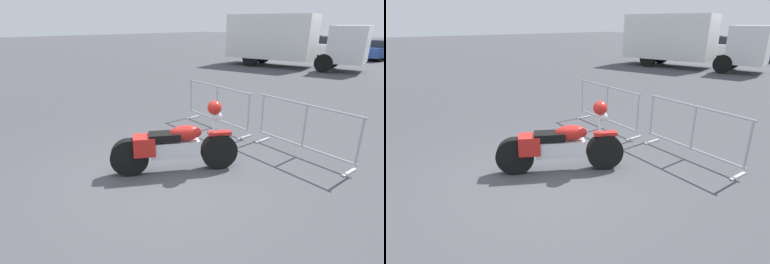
# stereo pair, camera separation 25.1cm
# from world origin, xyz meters

# --- Properties ---
(ground_plane) EXTENTS (120.00, 120.00, 0.00)m
(ground_plane) POSITION_xyz_m (0.00, 0.00, 0.00)
(ground_plane) COLOR #424247
(motorcycle) EXTENTS (1.37, 2.00, 1.28)m
(motorcycle) POSITION_xyz_m (-0.16, 0.38, 0.49)
(motorcycle) COLOR black
(motorcycle) RESTS_ON ground
(crowd_barrier_near) EXTENTS (2.20, 0.59, 1.07)m
(crowd_barrier_near) POSITION_xyz_m (-1.34, 2.69, 0.55)
(crowd_barrier_near) COLOR #9EA0A5
(crowd_barrier_near) RESTS_ON ground
(crowd_barrier_far) EXTENTS (2.20, 0.59, 1.07)m
(crowd_barrier_far) POSITION_xyz_m (1.02, 2.69, 0.55)
(crowd_barrier_far) COLOR #9EA0A5
(crowd_barrier_far) RESTS_ON ground
(box_truck) EXTENTS (8.01, 3.94, 2.98)m
(box_truck) POSITION_xyz_m (-6.31, 13.82, 1.64)
(box_truck) COLOR white
(box_truck) RESTS_ON ground
(parked_car_yellow) EXTENTS (2.28, 4.31, 1.39)m
(parked_car_yellow) POSITION_xyz_m (-12.49, 21.61, 0.70)
(parked_car_yellow) COLOR yellow
(parked_car_yellow) RESTS_ON ground
(parked_car_red) EXTENTS (2.45, 4.62, 1.49)m
(parked_car_red) POSITION_xyz_m (-9.57, 22.27, 0.76)
(parked_car_red) COLOR #B21E19
(parked_car_red) RESTS_ON ground
(parked_car_white) EXTENTS (2.50, 4.72, 1.53)m
(parked_car_white) POSITION_xyz_m (-6.64, 21.66, 0.77)
(parked_car_white) COLOR white
(parked_car_white) RESTS_ON ground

